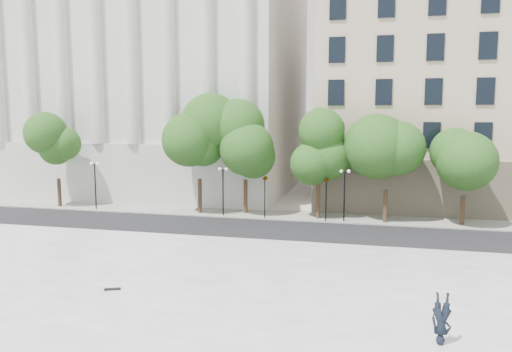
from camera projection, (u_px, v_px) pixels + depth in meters
The scene contains 12 objects.
ground at pixel (186, 334), 20.32m from camera, with size 160.00×160.00×0.00m, color beige.
plaza at pixel (209, 302), 23.19m from camera, with size 44.00×22.00×0.45m, color white.
street at pixel (272, 232), 37.70m from camera, with size 60.00×8.00×0.02m, color black.
far_sidewalk at pixel (286, 215), 43.49m from camera, with size 60.00×4.00×0.12m, color #A4A198.
building_west at pixel (168, 80), 59.80m from camera, with size 31.50×27.65×25.60m.
building_east at pixel (500, 92), 51.98m from camera, with size 36.00×26.15×23.00m.
traffic_light_west at pixel (265, 176), 41.73m from camera, with size 0.80×1.84×4.23m.
traffic_light_east at pixel (326, 178), 40.58m from camera, with size 0.60×1.70×4.17m.
person_lying at pixel (441, 337), 18.41m from camera, with size 0.71×0.47×1.95m, color black.
skateboard at pixel (112, 289), 24.10m from camera, with size 0.77×0.20×0.08m, color black.
street_trees at pixel (287, 155), 42.17m from camera, with size 39.86×5.47×8.11m.
lamp_posts at pixel (283, 184), 41.77m from camera, with size 36.78×0.28×4.51m.
Camera 1 is at (7.21, -18.18, 8.95)m, focal length 35.00 mm.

